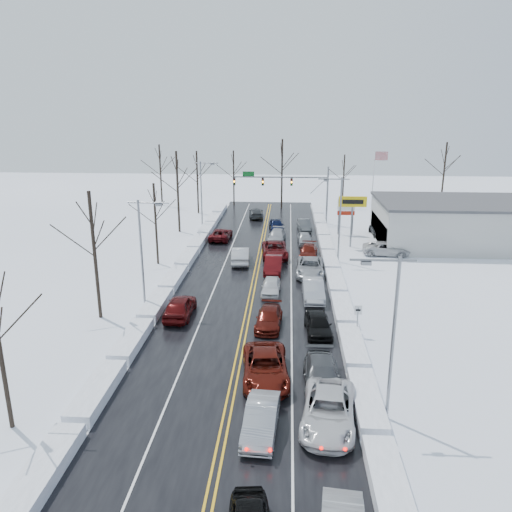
# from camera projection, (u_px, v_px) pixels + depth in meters

# --- Properties ---
(ground) EXTENTS (160.00, 160.00, 0.00)m
(ground) POSITION_uv_depth(u_px,v_px,m) (252.00, 293.00, 44.28)
(ground) COLOR white
(ground) RESTS_ON ground
(road_surface) EXTENTS (14.00, 84.00, 0.01)m
(road_surface) POSITION_uv_depth(u_px,v_px,m) (253.00, 285.00, 46.19)
(road_surface) COLOR black
(road_surface) RESTS_ON ground
(snow_bank_left) EXTENTS (1.52, 72.00, 0.74)m
(snow_bank_left) POSITION_uv_depth(u_px,v_px,m) (173.00, 284.00, 46.66)
(snow_bank_left) COLOR white
(snow_bank_left) RESTS_ON ground
(snow_bank_right) EXTENTS (1.52, 72.00, 0.74)m
(snow_bank_right) POSITION_uv_depth(u_px,v_px,m) (336.00, 287.00, 45.72)
(snow_bank_right) COLOR white
(snow_bank_right) RESTS_ON ground
(traffic_signal_mast) EXTENTS (13.28, 0.39, 8.00)m
(traffic_signal_mast) POSITION_uv_depth(u_px,v_px,m) (291.00, 185.00, 69.23)
(traffic_signal_mast) COLOR slate
(traffic_signal_mast) RESTS_ON ground
(tires_plus_sign) EXTENTS (3.20, 0.34, 6.00)m
(tires_plus_sign) POSITION_uv_depth(u_px,v_px,m) (353.00, 205.00, 57.47)
(tires_plus_sign) COLOR slate
(tires_plus_sign) RESTS_ON ground
(used_vehicles_sign) EXTENTS (2.20, 0.22, 4.65)m
(used_vehicles_sign) POSITION_uv_depth(u_px,v_px,m) (346.00, 209.00, 63.69)
(used_vehicles_sign) COLOR slate
(used_vehicles_sign) RESTS_ON ground
(speed_limit_sign) EXTENTS (0.55, 0.09, 2.35)m
(speed_limit_sign) POSITION_uv_depth(u_px,v_px,m) (358.00, 315.00, 35.65)
(speed_limit_sign) COLOR slate
(speed_limit_sign) RESTS_ON ground
(flagpole) EXTENTS (1.87, 1.20, 10.00)m
(flagpole) POSITION_uv_depth(u_px,v_px,m) (374.00, 180.00, 70.29)
(flagpole) COLOR silver
(flagpole) RESTS_ON ground
(dealership_building) EXTENTS (20.40, 12.40, 5.30)m
(dealership_building) POSITION_uv_depth(u_px,v_px,m) (464.00, 223.00, 59.22)
(dealership_building) COLOR #B4B4AF
(dealership_building) RESTS_ON ground
(streetlight_se) EXTENTS (3.20, 0.25, 9.00)m
(streetlight_se) POSITION_uv_depth(u_px,v_px,m) (390.00, 327.00, 25.03)
(streetlight_se) COLOR slate
(streetlight_se) RESTS_ON ground
(streetlight_ne) EXTENTS (3.20, 0.25, 9.00)m
(streetlight_ne) POSITION_uv_depth(u_px,v_px,m) (338.00, 213.00, 51.79)
(streetlight_ne) COLOR slate
(streetlight_ne) RESTS_ON ground
(streetlight_sw) EXTENTS (3.20, 0.25, 9.00)m
(streetlight_sw) POSITION_uv_depth(u_px,v_px,m) (144.00, 246.00, 39.44)
(streetlight_sw) COLOR slate
(streetlight_sw) RESTS_ON ground
(streetlight_nw) EXTENTS (3.20, 0.25, 9.00)m
(streetlight_nw) POSITION_uv_depth(u_px,v_px,m) (203.00, 190.00, 66.19)
(streetlight_nw) COLOR slate
(streetlight_nw) RESTS_ON ground
(tree_left_b) EXTENTS (4.00, 4.00, 10.00)m
(tree_left_b) POSITION_uv_depth(u_px,v_px,m) (92.00, 231.00, 37.25)
(tree_left_b) COLOR #2D231C
(tree_left_b) RESTS_ON ground
(tree_left_c) EXTENTS (3.40, 3.40, 8.50)m
(tree_left_c) POSITION_uv_depth(u_px,v_px,m) (155.00, 208.00, 50.86)
(tree_left_c) COLOR #2D231C
(tree_left_c) RESTS_ON ground
(tree_left_d) EXTENTS (4.20, 4.20, 10.50)m
(tree_left_d) POSITION_uv_depth(u_px,v_px,m) (177.00, 176.00, 63.88)
(tree_left_d) COLOR #2D231C
(tree_left_d) RESTS_ON ground
(tree_left_e) EXTENTS (3.80, 3.80, 9.50)m
(tree_left_e) POSITION_uv_depth(u_px,v_px,m) (197.00, 170.00, 75.52)
(tree_left_e) COLOR #2D231C
(tree_left_e) RESTS_ON ground
(tree_far_a) EXTENTS (4.00, 4.00, 10.00)m
(tree_far_a) POSITION_uv_depth(u_px,v_px,m) (160.00, 163.00, 81.60)
(tree_far_a) COLOR #2D231C
(tree_far_a) RESTS_ON ground
(tree_far_b) EXTENTS (3.60, 3.60, 9.00)m
(tree_far_b) POSITION_uv_depth(u_px,v_px,m) (234.00, 167.00, 82.01)
(tree_far_b) COLOR #2D231C
(tree_far_b) RESTS_ON ground
(tree_far_c) EXTENTS (4.40, 4.40, 11.00)m
(tree_far_c) POSITION_uv_depth(u_px,v_px,m) (282.00, 160.00, 79.20)
(tree_far_c) COLOR #2D231C
(tree_far_c) RESTS_ON ground
(tree_far_d) EXTENTS (3.40, 3.40, 8.50)m
(tree_far_d) POSITION_uv_depth(u_px,v_px,m) (344.00, 171.00, 80.52)
(tree_far_d) COLOR #2D231C
(tree_far_d) RESTS_ON ground
(tree_far_e) EXTENTS (4.20, 4.20, 10.50)m
(tree_far_e) POSITION_uv_depth(u_px,v_px,m) (445.00, 162.00, 79.60)
(tree_far_e) COLOR #2D231C
(tree_far_e) RESTS_ON ground
(queued_car_1) EXTENTS (1.89, 4.67, 1.51)m
(queued_car_1) POSITION_uv_depth(u_px,v_px,m) (261.00, 432.00, 25.42)
(queued_car_1) COLOR #9C9EA3
(queued_car_1) RESTS_ON ground
(queued_car_2) EXTENTS (3.21, 6.11, 1.64)m
(queued_car_2) POSITION_uv_depth(u_px,v_px,m) (265.00, 379.00, 30.34)
(queued_car_2) COLOR #51120A
(queued_car_2) RESTS_ON ground
(queued_car_3) EXTENTS (2.14, 4.69, 1.33)m
(queued_car_3) POSITION_uv_depth(u_px,v_px,m) (269.00, 326.00, 37.61)
(queued_car_3) COLOR #470F09
(queued_car_3) RESTS_ON ground
(queued_car_4) EXTENTS (1.74, 4.08, 1.38)m
(queued_car_4) POSITION_uv_depth(u_px,v_px,m) (271.00, 294.00, 44.12)
(queued_car_4) COLOR silver
(queued_car_4) RESTS_ON ground
(queued_car_5) EXTENTS (1.85, 4.90, 1.60)m
(queued_car_5) POSITION_uv_depth(u_px,v_px,m) (273.00, 272.00, 49.87)
(queued_car_5) COLOR #49090B
(queued_car_5) RESTS_ON ground
(queued_car_6) EXTENTS (3.17, 6.06, 1.63)m
(queued_car_6) POSITION_uv_depth(u_px,v_px,m) (275.00, 257.00, 54.92)
(queued_car_6) COLOR #500A0C
(queued_car_6) RESTS_ON ground
(queued_car_7) EXTENTS (2.37, 4.91, 1.38)m
(queued_car_7) POSITION_uv_depth(u_px,v_px,m) (277.00, 241.00, 61.47)
(queued_car_7) COLOR #9DA0A5
(queued_car_7) RESTS_ON ground
(queued_car_8) EXTENTS (2.29, 4.68, 1.54)m
(queued_car_8) POSITION_uv_depth(u_px,v_px,m) (276.00, 231.00, 66.47)
(queued_car_8) COLOR black
(queued_car_8) RESTS_ON ground
(queued_car_10) EXTENTS (3.36, 6.14, 1.63)m
(queued_car_10) POSITION_uv_depth(u_px,v_px,m) (328.00, 424.00, 26.07)
(queued_car_10) COLOR silver
(queued_car_10) RESTS_ON ground
(queued_car_11) EXTENTS (2.11, 5.18, 1.50)m
(queued_car_11) POSITION_uv_depth(u_px,v_px,m) (321.00, 386.00, 29.60)
(queued_car_11) COLOR #434649
(queued_car_11) RESTS_ON ground
(queued_car_12) EXTENTS (2.10, 4.60, 1.53)m
(queued_car_12) POSITION_uv_depth(u_px,v_px,m) (318.00, 334.00, 36.42)
(queued_car_12) COLOR black
(queued_car_12) RESTS_ON ground
(queued_car_13) EXTENTS (1.88, 5.06, 1.65)m
(queued_car_13) POSITION_uv_depth(u_px,v_px,m) (313.00, 299.00, 43.00)
(queued_car_13) COLOR #ABADB3
(queued_car_13) RESTS_ON ground
(queued_car_14) EXTENTS (2.94, 5.90, 1.61)m
(queued_car_14) POSITION_uv_depth(u_px,v_px,m) (310.00, 275.00, 49.09)
(queued_car_14) COLOR #9EA1A6
(queued_car_14) RESTS_ON ground
(queued_car_15) EXTENTS (2.27, 4.82, 1.36)m
(queued_car_15) POSITION_uv_depth(u_px,v_px,m) (308.00, 257.00, 54.74)
(queued_car_15) COLOR #50110A
(queued_car_15) RESTS_ON ground
(queued_car_16) EXTENTS (1.79, 4.16, 1.40)m
(queued_car_16) POSITION_uv_depth(u_px,v_px,m) (305.00, 244.00, 60.00)
(queued_car_16) COLOR #97999F
(queued_car_16) RESTS_ON ground
(queued_car_17) EXTENTS (2.01, 4.60, 1.47)m
(queued_car_17) POSITION_uv_depth(u_px,v_px,m) (304.00, 230.00, 66.65)
(queued_car_17) COLOR #464A4C
(queued_car_17) RESTS_ON ground
(oncoming_car_0) EXTENTS (2.13, 5.22, 1.68)m
(oncoming_car_0) POSITION_uv_depth(u_px,v_px,m) (241.00, 263.00, 52.94)
(oncoming_car_0) COLOR silver
(oncoming_car_0) RESTS_ON ground
(oncoming_car_1) EXTENTS (2.63, 5.23, 1.42)m
(oncoming_car_1) POSITION_uv_depth(u_px,v_px,m) (221.00, 240.00, 62.02)
(oncoming_car_1) COLOR #46090C
(oncoming_car_1) RESTS_ON ground
(oncoming_car_2) EXTENTS (2.54, 5.19, 1.45)m
(oncoming_car_2) POSITION_uv_depth(u_px,v_px,m) (256.00, 218.00, 74.31)
(oncoming_car_2) COLOR #383B3D
(oncoming_car_2) RESTS_ON ground
(oncoming_car_3) EXTENTS (2.04, 4.97, 1.69)m
(oncoming_car_3) POSITION_uv_depth(u_px,v_px,m) (180.00, 316.00, 39.40)
(oncoming_car_3) COLOR #4C0A0A
(oncoming_car_3) RESTS_ON ground
(parked_car_0) EXTENTS (5.44, 2.87, 1.46)m
(parked_car_0) POSITION_uv_depth(u_px,v_px,m) (386.00, 255.00, 55.68)
(parked_car_0) COLOR silver
(parked_car_0) RESTS_ON ground
(parked_car_1) EXTENTS (2.26, 4.74, 1.33)m
(parked_car_1) POSITION_uv_depth(u_px,v_px,m) (406.00, 247.00, 58.90)
(parked_car_1) COLOR #383B3D
(parked_car_1) RESTS_ON ground
(parked_car_2) EXTENTS (2.28, 5.14, 1.72)m
(parked_car_2) POSITION_uv_depth(u_px,v_px,m) (379.00, 236.00, 64.01)
(parked_car_2) COLOR black
(parked_car_2) RESTS_ON ground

